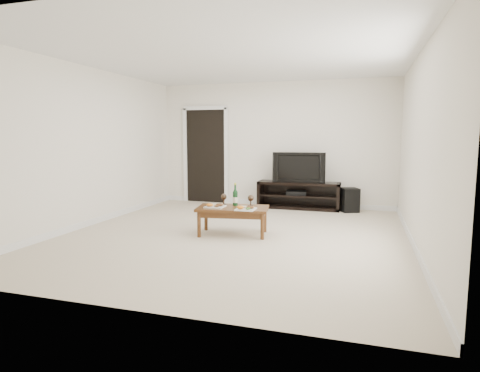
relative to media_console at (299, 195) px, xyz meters
name	(u,v)px	position (x,y,z in m)	size (l,w,h in m)	color
floor	(234,235)	(-0.58, -2.50, -0.28)	(5.50, 5.50, 0.00)	beige
back_wall	(274,144)	(-0.58, 0.27, 1.02)	(5.00, 0.04, 2.60)	white
ceiling	(234,55)	(-0.58, -2.50, 2.35)	(5.00, 5.50, 0.04)	white
doorway	(206,156)	(-2.13, 0.24, 0.75)	(0.90, 0.02, 2.05)	black
media_console	(299,195)	(0.00, 0.00, 0.00)	(1.65, 0.45, 0.55)	black
television	(299,167)	(0.00, 0.00, 0.58)	(1.05, 0.14, 0.60)	black
av_receiver	(296,193)	(-0.05, -0.01, 0.05)	(0.40, 0.30, 0.08)	black
subwoofer	(349,200)	(1.01, -0.05, -0.04)	(0.31, 0.31, 0.47)	black
coffee_table	(233,221)	(-0.61, -2.47, -0.07)	(1.05, 0.57, 0.42)	#543117
plate_left	(215,205)	(-0.86, -2.55, 0.18)	(0.27, 0.27, 0.07)	white
plate_right	(246,207)	(-0.36, -2.62, 0.18)	(0.27, 0.27, 0.07)	white
wine_bottle	(235,194)	(-0.62, -2.32, 0.32)	(0.07, 0.07, 0.35)	#0E3617
goblet_left	(224,199)	(-0.81, -2.29, 0.23)	(0.09, 0.09, 0.17)	#382A1E
goblet_right	(251,200)	(-0.38, -2.28, 0.23)	(0.09, 0.09, 0.17)	#382A1E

